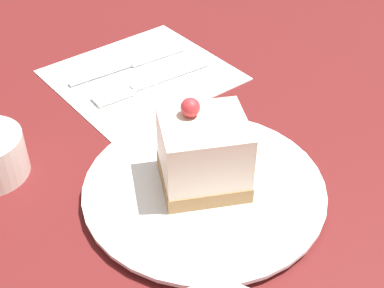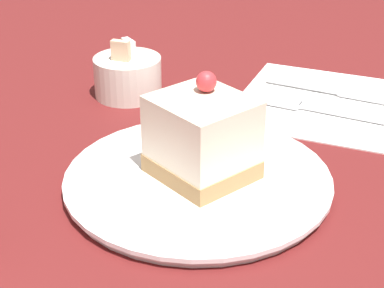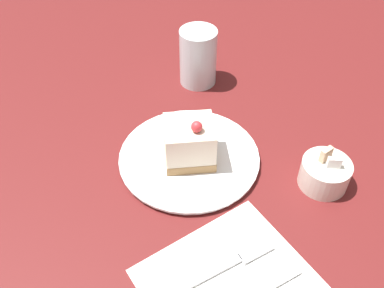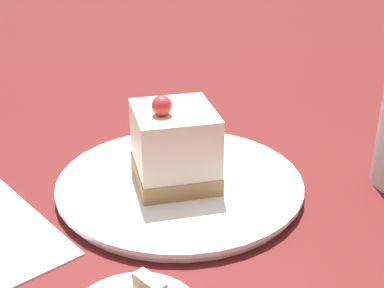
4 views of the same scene
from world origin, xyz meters
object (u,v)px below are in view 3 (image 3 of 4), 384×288
Objects in this scene: plate at (189,158)px; drinking_glass at (198,57)px; fork at (229,263)px; cake_slice at (189,142)px; sugar_bowl at (325,173)px.

plate is 2.05× the size of drinking_glass.
plate is 0.20m from fork.
drinking_glass is (-0.20, 0.09, 0.01)m from cake_slice.
cake_slice is 0.83× the size of drinking_glass.
cake_slice reaches higher than fork.
sugar_bowl is (-0.08, 0.19, 0.02)m from fork.
plate is 0.22m from drinking_glass.
plate is at bearing 166.45° from fork.
cake_slice is at bearing 166.65° from fork.
cake_slice is 1.22× the size of sugar_bowl.
plate is 0.04m from cake_slice.
cake_slice is 0.19m from fork.
fork is at bearing 10.02° from cake_slice.
drinking_glass is (-0.31, -0.09, 0.03)m from sugar_bowl.
fork is at bearing -3.55° from plate.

